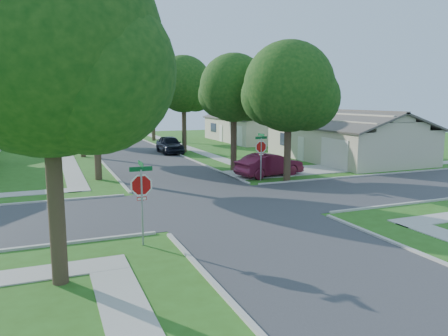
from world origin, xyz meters
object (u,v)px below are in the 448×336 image
at_px(tree_w_near, 95,82).
at_px(tree_w_far, 72,95).
at_px(tree_e_near, 234,91).
at_px(car_curb_west, 82,133).
at_px(tree_ne_corner, 290,91).
at_px(car_curb_east, 170,144).
at_px(tree_sw_corner, 49,53).
at_px(tree_e_far, 153,92).
at_px(tree_w_mid, 80,83).
at_px(stop_sign_ne, 261,149).
at_px(tree_e_mid, 184,87).
at_px(house_ne_far, 253,129).
at_px(stop_sign_sw, 141,189).
at_px(house_ne_near, 346,142).
at_px(car_driveway, 270,165).

distance_m(tree_w_near, tree_w_far, 25.01).
bearing_deg(tree_e_near, car_curb_west, 103.67).
relative_size(tree_w_far, tree_ne_corner, 0.93).
bearing_deg(car_curb_west, car_curb_east, 106.77).
relative_size(tree_e_near, tree_sw_corner, 0.87).
height_order(tree_e_far, tree_w_mid, tree_w_mid).
xyz_separation_m(stop_sign_ne, tree_w_far, (-9.35, 29.31, 3.48)).
distance_m(tree_e_mid, tree_ne_corner, 16.89).
xyz_separation_m(tree_w_far, tree_ne_corner, (11.01, -29.80, 0.09)).
height_order(stop_sign_ne, tree_ne_corner, tree_ne_corner).
distance_m(tree_w_mid, house_ne_far, 22.68).
bearing_deg(stop_sign_sw, tree_e_near, 55.41).
bearing_deg(tree_e_near, tree_w_far, 110.61).
distance_m(tree_w_far, tree_sw_corner, 41.10).
bearing_deg(house_ne_near, tree_ne_corner, -144.82).
distance_m(tree_w_mid, car_curb_east, 9.67).
relative_size(tree_e_near, house_ne_far, 0.61).
bearing_deg(tree_e_near, stop_sign_ne, -90.68).
relative_size(tree_sw_corner, tree_ne_corner, 1.10).
distance_m(tree_ne_corner, car_curb_east, 17.61).
relative_size(tree_sw_corner, house_ne_far, 0.70).
bearing_deg(tree_w_near, house_ne_far, 44.09).
xyz_separation_m(tree_e_mid, car_curb_west, (-7.96, 20.70, -5.66)).
xyz_separation_m(tree_e_near, house_ne_near, (11.24, 1.99, -4.13)).
distance_m(tree_w_near, house_ne_near, 21.24).
distance_m(tree_w_far, house_ne_near, 31.17).
bearing_deg(stop_sign_ne, tree_ne_corner, -16.55).
relative_size(tree_w_mid, tree_ne_corner, 1.10).
height_order(stop_sign_sw, tree_w_mid, tree_w_mid).
relative_size(tree_e_far, tree_w_mid, 0.91).
bearing_deg(car_curb_west, tree_e_near, 103.37).
bearing_deg(car_curb_west, tree_sw_corner, 84.73).
xyz_separation_m(tree_w_near, car_curb_west, (1.44, 32.70, -5.53)).
distance_m(tree_ne_corner, car_curb_west, 39.02).
distance_m(tree_w_mid, tree_sw_corner, 28.14).
height_order(tree_e_near, tree_sw_corner, tree_sw_corner).
bearing_deg(tree_e_mid, tree_sw_corner, -113.53).
relative_size(stop_sign_ne, car_curb_west, 0.73).
xyz_separation_m(stop_sign_ne, tree_w_near, (-9.34, 4.31, 4.08)).
bearing_deg(house_ne_far, tree_ne_corner, -111.23).
xyz_separation_m(tree_sw_corner, tree_ne_corner, (13.80, 11.20, -0.67)).
distance_m(stop_sign_ne, tree_e_mid, 16.84).
distance_m(stop_sign_ne, tree_w_near, 11.07).
bearing_deg(tree_w_near, car_curb_east, 56.52).
bearing_deg(stop_sign_ne, tree_sw_corner, -136.06).
bearing_deg(car_driveway, tree_e_near, 11.53).
relative_size(tree_e_near, car_curb_east, 1.72).
distance_m(stop_sign_ne, house_ne_near, 12.94).
relative_size(stop_sign_sw, tree_ne_corner, 0.34).
bearing_deg(tree_sw_corner, stop_sign_sw, 39.97).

